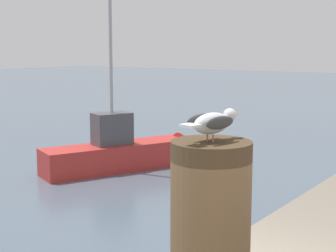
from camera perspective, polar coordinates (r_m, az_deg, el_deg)
name	(u,v)px	position (r m, az deg, el deg)	size (l,w,h in m)	color
mooring_post	(210,225)	(2.51, 4.72, -10.86)	(0.38, 0.38, 0.81)	#4C3823
seagull	(213,122)	(2.40, 4.97, 0.43)	(0.39, 0.18, 0.14)	tan
boat_red	(132,151)	(13.01, -4.01, -2.76)	(4.53, 2.57, 4.77)	#B72D28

